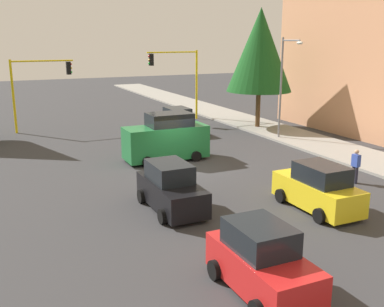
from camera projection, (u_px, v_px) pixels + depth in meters
The scene contains 13 objects.
ground_plane at pixel (182, 168), 24.96m from camera, with size 120.00×120.00×0.00m, color #353538.
sidewalk_kerb at pixel (285, 134), 33.61m from camera, with size 80.00×4.00×0.15m, color gray.
lane_arrow_near at pixel (244, 277), 13.61m from camera, with size 2.40×1.10×1.10m.
traffic_signal_far_left at pixel (178, 71), 38.57m from camera, with size 0.36×4.59×5.95m.
traffic_signal_far_right at pixel (38, 80), 34.02m from camera, with size 0.36×4.59×5.44m.
street_lamp_curbside at pixel (285, 78), 30.81m from camera, with size 2.15×0.28×7.00m.
tree_roadside_mid at pixel (260, 50), 34.57m from camera, with size 5.01×5.01×9.19m.
delivery_van_green at pixel (166, 139), 26.35m from camera, with size 2.22×4.80×2.77m.
car_black at pixel (171, 189), 18.81m from camera, with size 4.07×2.00×1.98m.
car_red at pixel (262, 262), 12.65m from camera, with size 3.73×1.98×1.98m.
car_yellow at pixel (318, 189), 18.79m from camera, with size 4.07×2.00×1.98m.
car_blue at pixel (177, 122), 33.77m from camera, with size 3.77×2.10×1.98m.
pedestrian_crossing at pixel (356, 165), 22.21m from camera, with size 0.40×0.24×1.70m.
Camera 1 is at (22.00, -9.58, 6.95)m, focal length 42.51 mm.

